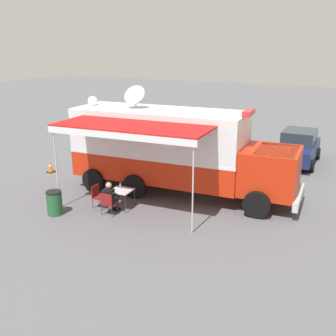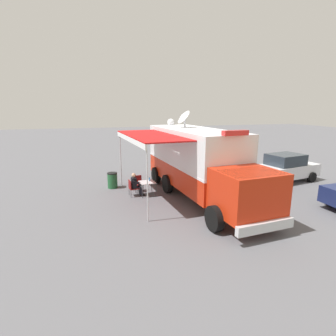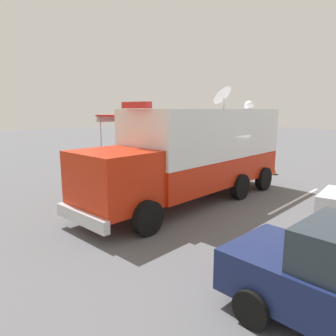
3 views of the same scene
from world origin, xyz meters
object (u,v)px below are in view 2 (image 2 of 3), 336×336
folding_chair_at_table (132,187)px  folding_chair_beside_table (138,182)px  water_bottle (149,179)px  car_behind_truck (286,168)px  trash_bin (112,180)px  folding_table (147,183)px  command_truck (199,161)px  traffic_cone (159,166)px  seated_responder (136,184)px

folding_chair_at_table → folding_chair_beside_table: 0.92m
water_bottle → car_behind_truck: size_ratio=0.05×
folding_chair_at_table → trash_bin: bearing=-63.6°
folding_table → folding_chair_beside_table: 0.93m
folding_chair_at_table → folding_chair_beside_table: bearing=-118.8°
command_truck → folding_chair_beside_table: command_truck is taller
folding_table → traffic_cone: bearing=-109.9°
water_bottle → traffic_cone: bearing=-108.9°
water_bottle → folding_chair_beside_table: (0.51, -0.70, -0.32)m
command_truck → traffic_cone: bearing=-86.4°
command_truck → water_bottle: 2.83m
command_truck → car_behind_truck: 6.70m
folding_chair_at_table → folding_chair_beside_table: size_ratio=1.00×
command_truck → folding_chair_at_table: bearing=-18.1°
seated_responder → folding_chair_beside_table: bearing=-108.0°
traffic_cone → car_behind_truck: car_behind_truck is taller
seated_responder → trash_bin: (1.08, -1.77, -0.20)m
seated_responder → trash_bin: seated_responder is taller
folding_chair_beside_table → traffic_cone: bearing=-116.5°
folding_table → command_truck: bearing=157.4°
water_bottle → folding_chair_at_table: bearing=6.5°
folding_chair_at_table → car_behind_truck: (-9.76, -0.23, 0.37)m
folding_chair_at_table → traffic_cone: folding_chair_at_table is taller
water_bottle → seated_responder: bearing=6.9°
folding_chair_at_table → trash_bin: size_ratio=0.96×
seated_responder → car_behind_truck: (-9.58, -0.22, 0.23)m
folding_table → car_behind_truck: bearing=-178.3°
seated_responder → car_behind_truck: car_behind_truck is taller
folding_chair_beside_table → trash_bin: size_ratio=0.96×
water_bottle → trash_bin: 2.53m
traffic_cone → car_behind_truck: 8.80m
folding_chair_at_table → traffic_cone: (-2.86, -5.64, -0.23)m
seated_responder → trash_bin: size_ratio=1.37×
command_truck → car_behind_truck: command_truck is taller
folding_chair_at_table → water_bottle: bearing=-173.5°
folding_chair_at_table → folding_chair_beside_table: same height
command_truck → trash_bin: 5.27m
trash_bin → folding_chair_beside_table: bearing=143.7°
trash_bin → car_behind_truck: car_behind_truck is taller
folding_table → traffic_cone: (-2.06, -5.68, -0.39)m
command_truck → car_behind_truck: size_ratio=2.17×
car_behind_truck → folding_chair_beside_table: bearing=-3.5°
folding_table → folding_chair_at_table: size_ratio=1.00×
trash_bin → car_behind_truck: size_ratio=0.20×
command_truck → traffic_cone: 6.94m
folding_chair_at_table → car_behind_truck: size_ratio=0.19×
water_bottle → traffic_cone: 5.88m
folding_chair_beside_table → trash_bin: 1.66m
command_truck → traffic_cone: (0.43, -6.72, -1.66)m
command_truck → folding_table: bearing=-22.6°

